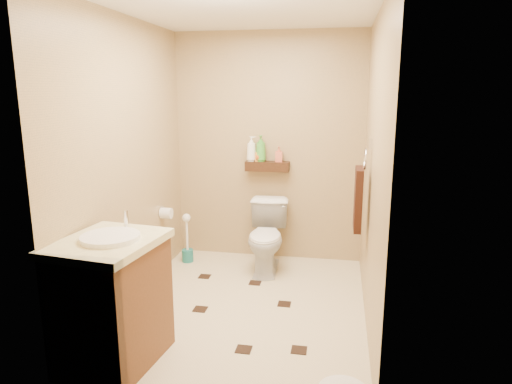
# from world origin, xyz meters

# --- Properties ---
(ground) EXTENTS (2.50, 2.50, 0.00)m
(ground) POSITION_xyz_m (0.00, 0.00, 0.00)
(ground) COLOR beige
(ground) RESTS_ON ground
(wall_back) EXTENTS (2.00, 0.04, 2.40)m
(wall_back) POSITION_xyz_m (0.00, 1.25, 1.20)
(wall_back) COLOR #A0855B
(wall_back) RESTS_ON ground
(wall_front) EXTENTS (2.00, 0.04, 2.40)m
(wall_front) POSITION_xyz_m (0.00, -1.25, 1.20)
(wall_front) COLOR #A0855B
(wall_front) RESTS_ON ground
(wall_left) EXTENTS (0.04, 2.50, 2.40)m
(wall_left) POSITION_xyz_m (-1.00, 0.00, 1.20)
(wall_left) COLOR #A0855B
(wall_left) RESTS_ON ground
(wall_right) EXTENTS (0.04, 2.50, 2.40)m
(wall_right) POSITION_xyz_m (1.00, 0.00, 1.20)
(wall_right) COLOR #A0855B
(wall_right) RESTS_ON ground
(ceiling) EXTENTS (2.00, 2.50, 0.02)m
(ceiling) POSITION_xyz_m (0.00, 0.00, 2.40)
(ceiling) COLOR silver
(ceiling) RESTS_ON wall_back
(wall_shelf) EXTENTS (0.46, 0.14, 0.10)m
(wall_shelf) POSITION_xyz_m (0.00, 1.17, 1.02)
(wall_shelf) COLOR #3D2410
(wall_shelf) RESTS_ON wall_back
(floor_accents) EXTENTS (1.15, 1.31, 0.01)m
(floor_accents) POSITION_xyz_m (0.01, -0.05, 0.00)
(floor_accents) COLOR black
(floor_accents) RESTS_ON ground
(toilet) EXTENTS (0.43, 0.71, 0.70)m
(toilet) POSITION_xyz_m (0.05, 0.83, 0.35)
(toilet) COLOR white
(toilet) RESTS_ON ground
(vanity) EXTENTS (0.67, 0.78, 1.00)m
(vanity) POSITION_xyz_m (-0.70, -0.95, 0.45)
(vanity) COLOR brown
(vanity) RESTS_ON ground
(toilet_brush) EXTENTS (0.12, 0.12, 0.53)m
(toilet_brush) POSITION_xyz_m (-0.82, 0.91, 0.19)
(toilet_brush) COLOR #1B6D6C
(toilet_brush) RESTS_ON ground
(towel_ring) EXTENTS (0.12, 0.30, 0.76)m
(towel_ring) POSITION_xyz_m (0.91, 0.25, 0.95)
(towel_ring) COLOR silver
(towel_ring) RESTS_ON wall_right
(toilet_paper) EXTENTS (0.12, 0.11, 0.12)m
(toilet_paper) POSITION_xyz_m (-0.94, 0.65, 0.60)
(toilet_paper) COLOR white
(toilet_paper) RESTS_ON wall_left
(bottle_a) EXTENTS (0.11, 0.11, 0.26)m
(bottle_a) POSITION_xyz_m (-0.17, 1.17, 1.20)
(bottle_a) COLOR white
(bottle_a) RESTS_ON wall_shelf
(bottle_b) EXTENTS (0.07, 0.07, 0.15)m
(bottle_b) POSITION_xyz_m (-0.10, 1.17, 1.14)
(bottle_b) COLOR orange
(bottle_b) RESTS_ON wall_shelf
(bottle_c) EXTENTS (0.13, 0.13, 0.13)m
(bottle_c) POSITION_xyz_m (-0.08, 1.17, 1.14)
(bottle_c) COLOR #C15016
(bottle_c) RESTS_ON wall_shelf
(bottle_d) EXTENTS (0.13, 0.13, 0.28)m
(bottle_d) POSITION_xyz_m (-0.07, 1.17, 1.21)
(bottle_d) COLOR green
(bottle_d) RESTS_ON wall_shelf
(bottle_e) EXTENTS (0.08, 0.08, 0.16)m
(bottle_e) POSITION_xyz_m (0.12, 1.17, 1.15)
(bottle_e) COLOR #D56447
(bottle_e) RESTS_ON wall_shelf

